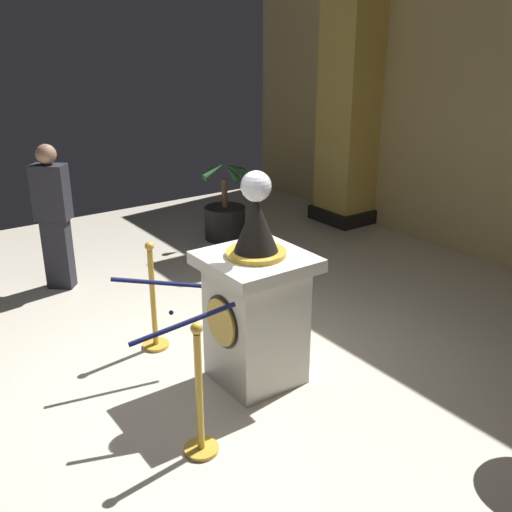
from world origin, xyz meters
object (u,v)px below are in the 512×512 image
(potted_palm_left, at_px, (225,218))
(stanchion_far, at_px, (200,409))
(pedestal_clock, at_px, (256,304))
(stanchion_near, at_px, (154,312))
(bystander_guest, at_px, (54,214))

(potted_palm_left, bearing_deg, stanchion_far, -34.71)
(pedestal_clock, distance_m, potted_palm_left, 3.59)
(pedestal_clock, distance_m, stanchion_near, 1.10)
(stanchion_near, height_order, bystander_guest, bystander_guest)
(pedestal_clock, distance_m, stanchion_far, 1.04)
(stanchion_far, height_order, potted_palm_left, potted_palm_left)
(stanchion_far, height_order, bystander_guest, bystander_guest)
(pedestal_clock, xyz_separation_m, stanchion_far, (0.53, -0.83, -0.34))
(stanchion_near, relative_size, potted_palm_left, 0.92)
(potted_palm_left, xyz_separation_m, bystander_guest, (0.34, -2.40, 0.55))
(potted_palm_left, bearing_deg, stanchion_near, -44.54)
(stanchion_far, relative_size, potted_palm_left, 0.89)
(stanchion_near, distance_m, potted_palm_left, 3.06)
(stanchion_near, bearing_deg, bystander_guest, -172.19)
(pedestal_clock, bearing_deg, potted_palm_left, 151.44)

